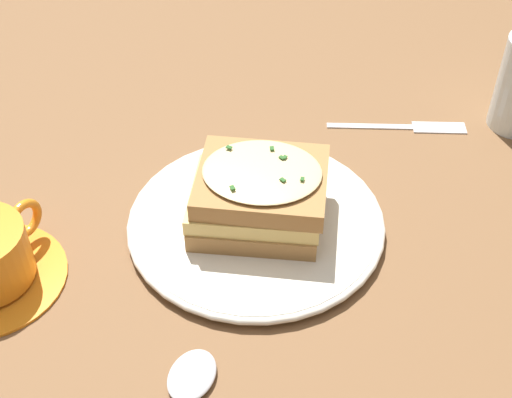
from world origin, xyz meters
name	(u,v)px	position (x,y,z in m)	size (l,w,h in m)	color
ground_plane	(234,241)	(0.00, 0.00, 0.00)	(2.40, 2.40, 0.00)	brown
dinner_plate	(256,222)	(-0.02, -0.02, 0.01)	(0.27, 0.27, 0.01)	silver
sandwich	(258,195)	(-0.03, -0.02, 0.05)	(0.16, 0.14, 0.07)	#A37542
fork	(413,127)	(-0.23, -0.18, 0.00)	(0.17, 0.04, 0.00)	silver
spoon	(187,385)	(0.05, 0.17, 0.00)	(0.09, 0.16, 0.01)	silver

